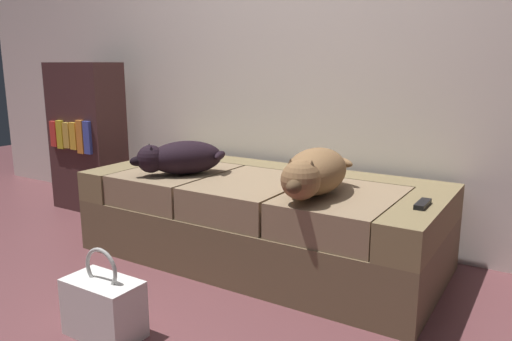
{
  "coord_description": "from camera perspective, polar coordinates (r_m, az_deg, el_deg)",
  "views": [
    {
      "loc": [
        1.39,
        -1.25,
        1.09
      ],
      "look_at": [
        0.0,
        0.96,
        0.52
      ],
      "focal_mm": 34.54,
      "sensor_mm": 36.0,
      "label": 1
    }
  ],
  "objects": [
    {
      "name": "couch",
      "position": [
        2.79,
        0.56,
        -5.58
      ],
      "size": [
        1.98,
        0.89,
        0.47
      ],
      "color": "brown",
      "rests_on": "ground"
    },
    {
      "name": "ground_plane",
      "position": [
        2.16,
        -14.41,
        -18.39
      ],
      "size": [
        10.0,
        10.0,
        0.0
      ],
      "primitive_type": "plane",
      "color": "brown"
    },
    {
      "name": "bookshelf",
      "position": [
        3.92,
        -18.94,
        3.68
      ],
      "size": [
        0.56,
        0.3,
        1.1
      ],
      "color": "#452928",
      "rests_on": "ground"
    },
    {
      "name": "dog_dark",
      "position": [
        2.83,
        -8.79,
        1.47
      ],
      "size": [
        0.45,
        0.5,
        0.19
      ],
      "color": "black",
      "rests_on": "couch"
    },
    {
      "name": "handbag",
      "position": [
        2.16,
        -17.21,
        -14.82
      ],
      "size": [
        0.32,
        0.18,
        0.38
      ],
      "color": "white",
      "rests_on": "ground"
    },
    {
      "name": "dog_tan",
      "position": [
        2.36,
        6.72,
        -0.22
      ],
      "size": [
        0.34,
        0.65,
        0.22
      ],
      "color": "brown",
      "rests_on": "couch"
    },
    {
      "name": "tv_remote",
      "position": [
        2.3,
        18.74,
        -3.7
      ],
      "size": [
        0.04,
        0.15,
        0.02
      ],
      "primitive_type": "cube",
      "rotation": [
        0.0,
        0.0,
        0.0
      ],
      "color": "black",
      "rests_on": "couch"
    },
    {
      "name": "back_wall",
      "position": [
        3.17,
        6.19,
        17.81
      ],
      "size": [
        6.4,
        0.1,
        2.8
      ],
      "primitive_type": "cube",
      "color": "white",
      "rests_on": "ground"
    }
  ]
}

